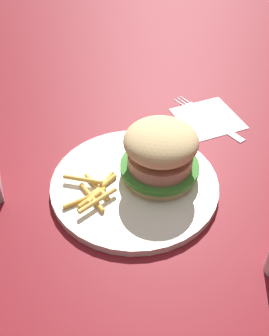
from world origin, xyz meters
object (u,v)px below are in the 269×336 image
(plate, at_px, (134,185))
(sandwich, at_px, (160,153))
(napkin, at_px, (208,118))
(fork, at_px, (208,117))
(fries_pile, at_px, (94,192))

(plate, xyz_separation_m, sandwich, (0.04, 0.01, 0.05))
(sandwich, xyz_separation_m, napkin, (0.12, 0.15, -0.06))
(fork, bearing_deg, fries_pile, -142.46)
(sandwich, height_order, fries_pile, sandwich)
(plate, height_order, sandwich, sandwich)
(plate, height_order, fries_pile, fries_pile)
(plate, height_order, fork, plate)
(plate, xyz_separation_m, napkin, (0.16, 0.16, -0.01))
(plate, distance_m, napkin, 0.23)
(napkin, relative_size, fork, 0.69)
(sandwich, bearing_deg, napkin, 50.33)
(sandwich, height_order, fork, sandwich)
(fries_pile, xyz_separation_m, fork, (0.23, 0.17, -0.01))
(plate, xyz_separation_m, fries_pile, (-0.06, -0.02, 0.01))
(fork, bearing_deg, sandwich, -129.23)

